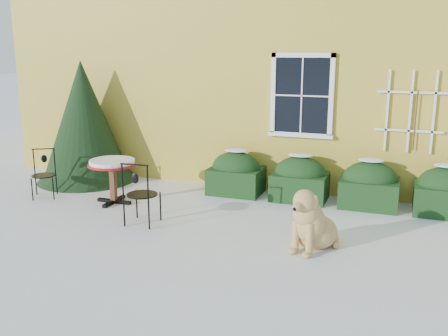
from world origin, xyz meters
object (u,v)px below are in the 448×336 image
at_px(bistro_table, 112,167).
at_px(dog, 311,224).
at_px(patio_chair_near, 141,193).
at_px(patio_chair_far, 44,173).
at_px(evergreen_shrub, 85,133).

bearing_deg(bistro_table, dog, -14.03).
relative_size(bistro_table, patio_chair_near, 0.84).
xyz_separation_m(patio_chair_far, dog, (5.44, -0.88, -0.08)).
bearing_deg(dog, patio_chair_far, -169.35).
relative_size(bistro_table, patio_chair_far, 0.96).
bearing_deg(patio_chair_far, evergreen_shrub, 59.64).
bearing_deg(bistro_table, patio_chair_far, -176.20).
distance_m(evergreen_shrub, dog, 5.92).
bearing_deg(patio_chair_far, bistro_table, -25.72).
bearing_deg(evergreen_shrub, dog, -22.77).
xyz_separation_m(evergreen_shrub, dog, (5.42, -2.28, -0.66)).
distance_m(bistro_table, patio_chair_near, 1.39).
height_order(patio_chair_far, dog, dog).
bearing_deg(patio_chair_near, bistro_table, -41.37).
height_order(evergreen_shrub, bistro_table, evergreen_shrub).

